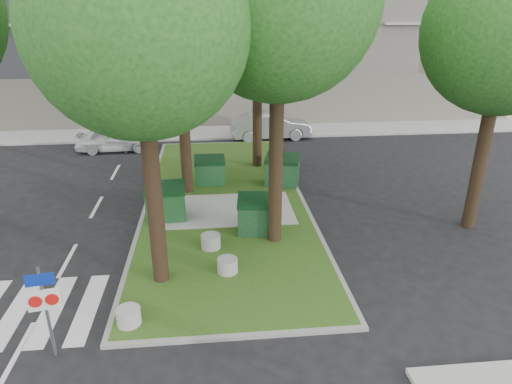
{
  "coord_description": "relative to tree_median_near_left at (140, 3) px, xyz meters",
  "views": [
    {
      "loc": [
        0.06,
        -8.69,
        7.3
      ],
      "look_at": [
        1.34,
        4.08,
        2.0
      ],
      "focal_mm": 32.0,
      "sensor_mm": 36.0,
      "label": 1
    }
  ],
  "objects": [
    {
      "name": "ground",
      "position": [
        1.41,
        -2.56,
        -7.32
      ],
      "size": [
        120.0,
        120.0,
        0.0
      ],
      "primitive_type": "plane",
      "color": "black",
      "rests_on": "ground"
    },
    {
      "name": "median_island",
      "position": [
        1.91,
        5.44,
        -7.26
      ],
      "size": [
        6.0,
        16.0,
        0.12
      ],
      "primitive_type": "cube",
      "color": "#2A4C15",
      "rests_on": "ground"
    },
    {
      "name": "median_kerb",
      "position": [
        1.91,
        5.44,
        -7.27
      ],
      "size": [
        6.3,
        16.3,
        0.1
      ],
      "primitive_type": "cube",
      "color": "gray",
      "rests_on": "ground"
    },
    {
      "name": "building_sidewalk",
      "position": [
        1.41,
        15.94,
        -7.26
      ],
      "size": [
        42.0,
        3.0,
        0.12
      ],
      "primitive_type": "cube",
      "color": "#999993",
      "rests_on": "ground"
    },
    {
      "name": "zebra_crossing",
      "position": [
        -2.34,
        -1.06,
        -7.31
      ],
      "size": [
        5.0,
        3.0,
        0.01
      ],
      "primitive_type": "cube",
      "color": "silver",
      "rests_on": "ground"
    },
    {
      "name": "tree_median_near_left",
      "position": [
        0.0,
        0.0,
        0.0
      ],
      "size": [
        5.2,
        5.2,
        10.53
      ],
      "color": "black",
      "rests_on": "ground"
    },
    {
      "name": "tree_median_mid",
      "position": [
        0.5,
        6.5,
        -0.34
      ],
      "size": [
        4.8,
        4.8,
        9.99
      ],
      "color": "black",
      "rests_on": "ground"
    },
    {
      "name": "tree_street_right",
      "position": [
        10.5,
        2.5,
        -0.33
      ],
      "size": [
        5.0,
        5.0,
        10.06
      ],
      "color": "black",
      "rests_on": "ground"
    },
    {
      "name": "dumpster_a",
      "position": [
        -0.25,
        3.9,
        -6.56
      ],
      "size": [
        1.48,
        1.08,
        1.32
      ],
      "rotation": [
        0.0,
        0.0,
        0.06
      ],
      "color": "#0F3916",
      "rests_on": "median_island"
    },
    {
      "name": "dumpster_b",
      "position": [
        1.35,
        7.25,
        -6.62
      ],
      "size": [
        1.3,
        0.92,
        1.2
      ],
      "rotation": [
        0.0,
        0.0,
        0.01
      ],
      "color": "#12401D",
      "rests_on": "median_island"
    },
    {
      "name": "dumpster_c",
      "position": [
        2.95,
        2.54,
        -6.57
      ],
      "size": [
        1.51,
        1.15,
        1.3
      ],
      "rotation": [
        0.0,
        0.0,
        -0.13
      ],
      "color": "#0F3316",
      "rests_on": "median_island"
    },
    {
      "name": "dumpster_d",
      "position": [
        4.41,
        6.84,
        -6.57
      ],
      "size": [
        1.63,
        1.35,
        1.31
      ],
      "rotation": [
        0.0,
        0.0,
        -0.3
      ],
      "color": "#133E1D",
      "rests_on": "median_island"
    },
    {
      "name": "bollard_left",
      "position": [
        -0.69,
        -1.97,
        -6.99
      ],
      "size": [
        0.59,
        0.59,
        0.42
      ],
      "primitive_type": "cylinder",
      "color": "#A7A7A1",
      "rests_on": "median_island"
    },
    {
      "name": "bollard_right",
      "position": [
        1.79,
        0.11,
        -6.99
      ],
      "size": [
        0.59,
        0.59,
        0.42
      ],
      "primitive_type": "cylinder",
      "color": "gray",
      "rests_on": "median_island"
    },
    {
      "name": "bollard_mid",
      "position": [
        1.32,
        1.58,
        -6.98
      ],
      "size": [
        0.62,
        0.62,
        0.44
      ],
      "primitive_type": "cylinder",
      "color": "gray",
      "rests_on": "median_island"
    },
    {
      "name": "litter_bin",
      "position": [
        4.23,
        8.79,
        -6.87
      ],
      "size": [
        0.37,
        0.37,
        0.65
      ],
      "primitive_type": "cylinder",
      "color": "gold",
      "rests_on": "median_island"
    },
    {
      "name": "traffic_sign_pole",
      "position": [
        -2.2,
        -2.76,
        -5.86
      ],
      "size": [
        0.68,
        0.15,
        2.28
      ],
      "rotation": [
        0.0,
        0.0,
        0.16
      ],
      "color": "slate",
      "rests_on": "ground"
    },
    {
      "name": "car_white",
      "position": [
        -3.7,
        12.94,
        -6.64
      ],
      "size": [
        4.02,
        1.78,
        1.35
      ],
      "primitive_type": "imported",
      "rotation": [
        0.0,
        0.0,
        1.62
      ],
      "color": "silver",
      "rests_on": "ground"
    },
    {
      "name": "car_silver",
      "position": [
        4.91,
        14.44,
        -6.56
      ],
      "size": [
        4.72,
        1.92,
        1.52
      ],
      "primitive_type": "imported",
      "rotation": [
        0.0,
        0.0,
        1.64
      ],
      "color": "gray",
      "rests_on": "ground"
    }
  ]
}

